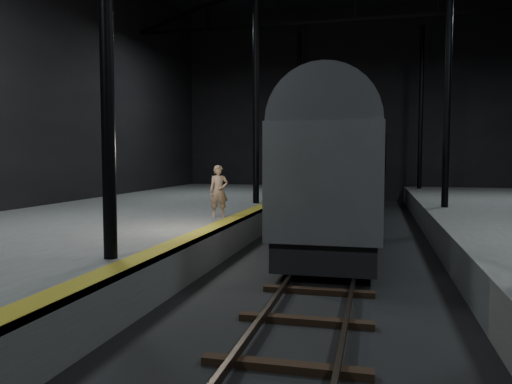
% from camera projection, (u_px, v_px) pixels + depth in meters
% --- Properties ---
extents(ground, '(44.00, 44.00, 0.00)m').
position_uv_depth(ground, '(327.00, 273.00, 12.71)').
color(ground, black).
rests_on(ground, ground).
extents(platform_left, '(9.00, 43.80, 1.00)m').
position_uv_depth(platform_left, '(67.00, 242.00, 14.43)').
color(platform_left, '#4F4F4D').
rests_on(platform_left, ground).
extents(tactile_strip, '(0.50, 43.80, 0.01)m').
position_uv_depth(tactile_strip, '(206.00, 230.00, 13.40)').
color(tactile_strip, olive).
rests_on(tactile_strip, platform_left).
extents(track, '(2.40, 43.00, 0.24)m').
position_uv_depth(track, '(327.00, 271.00, 12.71)').
color(track, '#3F3328').
rests_on(track, ground).
extents(train, '(2.79, 18.63, 4.98)m').
position_uv_depth(train, '(346.00, 162.00, 20.06)').
color(train, '#989A9F').
rests_on(train, ground).
extents(woman, '(0.73, 0.62, 1.70)m').
position_uv_depth(woman, '(219.00, 191.00, 16.22)').
color(woman, '#A07F62').
rests_on(woman, platform_left).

